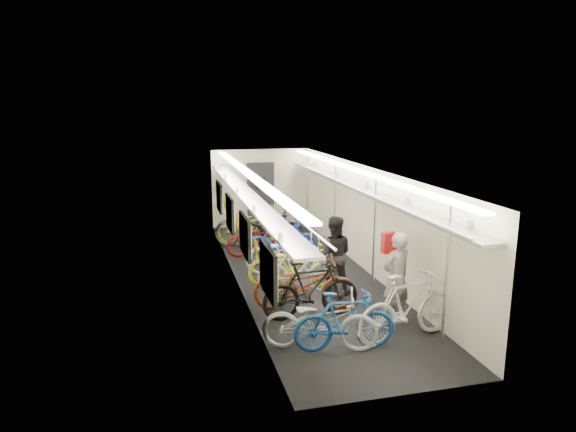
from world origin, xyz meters
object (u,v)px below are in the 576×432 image
bicycle_0 (320,321)px  passenger_near (396,277)px  bicycle_1 (345,321)px  backpack (389,243)px  passenger_mid (333,255)px

bicycle_0 → passenger_near: size_ratio=1.11×
bicycle_0 → passenger_near: (1.60, 0.71, 0.34)m
bicycle_1 → bicycle_0: bearing=79.2°
bicycle_0 → bicycle_1: bearing=-87.1°
bicycle_0 → passenger_near: 1.79m
bicycle_1 → backpack: 2.08m
bicycle_0 → passenger_mid: passenger_mid is taller
bicycle_0 → backpack: size_ratio=4.76×
passenger_near → backpack: (0.10, 0.56, 0.47)m
bicycle_0 → bicycle_1: bicycle_1 is taller
bicycle_1 → passenger_near: 1.52m
passenger_near → passenger_mid: bearing=-88.7°
passenger_near → passenger_mid: (-0.60, 1.60, -0.01)m
bicycle_0 → passenger_mid: 2.54m
passenger_near → bicycle_1: bearing=13.9°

